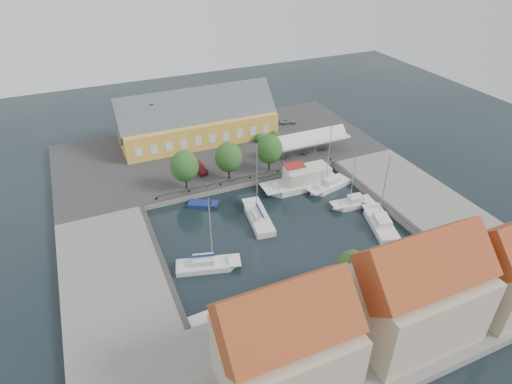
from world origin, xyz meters
The scene contains 20 objects.
ground centered at (0.00, 0.00, 0.00)m, with size 140.00×140.00×0.00m, color black.
north_quay centered at (0.00, 23.00, 0.50)m, with size 56.00×26.00×1.00m, color #2D2D30.
west_quay centered at (-22.00, -2.00, 0.50)m, with size 12.00×24.00×1.00m, color slate.
east_quay centered at (22.00, -2.00, 0.50)m, with size 12.00×24.00×1.00m, color slate.
south_bank centered at (0.00, -21.00, 0.50)m, with size 56.00×14.00×1.00m, color slate.
quay_edge_fittings centered at (0.02, 4.75, 1.06)m, with size 56.00×24.72×0.40m.
warehouse centered at (-2.60, 28.36, 4.43)m, with size 28.56×14.00×9.55m.
tent_canopy centered at (14.00, 14.50, 3.68)m, with size 14.00×4.00×2.83m.
quay_trees centered at (-2.00, 12.00, 4.88)m, with size 18.20×4.20×6.30m.
car_silver centered at (16.50, 27.54, 1.59)m, with size 1.39×3.45×1.17m, color #9EA0A5.
car_red centered at (-5.71, 16.29, 1.68)m, with size 1.45×4.15×1.37m, color #5C151C.
center_sailboat centered at (-1.75, 1.15, 0.36)m, with size 3.74×8.98×12.05m.
trawler centered at (8.45, 6.70, 1.02)m, with size 12.92×4.14×5.00m.
east_boat_a centered at (12.11, 4.77, 0.26)m, with size 8.27×4.38×11.32m.
east_boat_b centered at (12.66, -1.08, 0.26)m, with size 6.87×2.88×9.37m.
east_boat_c centered at (13.24, -6.69, 0.26)m, with size 5.20×9.03×11.11m.
west_boat_d centered at (-11.46, -5.08, 0.27)m, with size 8.18×4.36×10.68m.
launch_sw centered at (-13.89, -12.84, 0.09)m, with size 4.50×1.84×0.98m.
launch_nw centered at (-7.85, 7.95, 0.09)m, with size 4.75×3.71×0.88m.
townhouses centered at (1.93, -23.24, 5.82)m, with size 36.30×8.50×12.00m.
Camera 1 is at (-21.61, -43.13, 36.04)m, focal length 30.00 mm.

